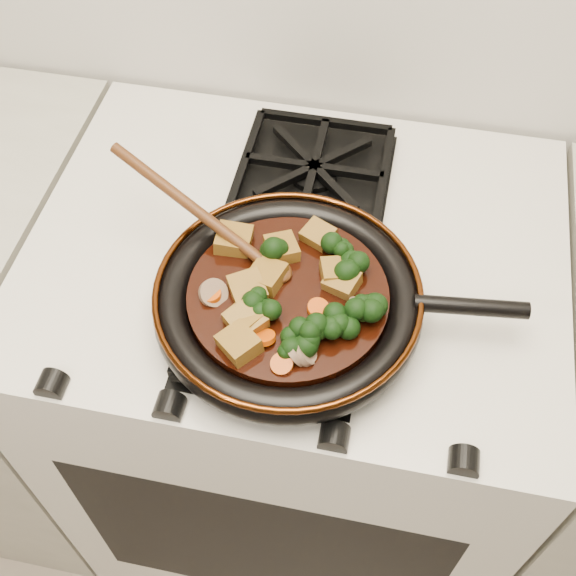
# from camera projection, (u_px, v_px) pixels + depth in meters

# --- Properties ---
(stove) EXTENTS (0.76, 0.60, 0.90)m
(stove) POSITION_uv_depth(u_px,v_px,m) (294.00, 397.00, 1.38)
(stove) COLOR beige
(stove) RESTS_ON ground
(burner_grate_front) EXTENTS (0.23, 0.23, 0.03)m
(burner_grate_front) POSITION_uv_depth(u_px,v_px,m) (275.00, 322.00, 0.93)
(burner_grate_front) COLOR black
(burner_grate_front) RESTS_ON stove
(burner_grate_back) EXTENTS (0.23, 0.23, 0.03)m
(burner_grate_back) POSITION_uv_depth(u_px,v_px,m) (314.00, 171.00, 1.09)
(burner_grate_back) COLOR black
(burner_grate_back) RESTS_ON stove
(skillet) EXTENTS (0.47, 0.34, 0.05)m
(skillet) POSITION_uv_depth(u_px,v_px,m) (290.00, 300.00, 0.91)
(skillet) COLOR black
(skillet) RESTS_ON burner_grate_front
(braising_sauce) EXTENTS (0.25, 0.25, 0.02)m
(braising_sauce) POSITION_uv_depth(u_px,v_px,m) (288.00, 298.00, 0.91)
(braising_sauce) COLOR black
(braising_sauce) RESTS_ON skillet
(tofu_cube_0) EXTENTS (0.05, 0.06, 0.03)m
(tofu_cube_0) POSITION_uv_depth(u_px,v_px,m) (267.00, 276.00, 0.90)
(tofu_cube_0) COLOR brown
(tofu_cube_0) RESTS_ON braising_sauce
(tofu_cube_1) EXTENTS (0.05, 0.06, 0.03)m
(tofu_cube_1) POSITION_uv_depth(u_px,v_px,m) (282.00, 249.00, 0.93)
(tofu_cube_1) COLOR brown
(tofu_cube_1) RESTS_ON braising_sauce
(tofu_cube_2) EXTENTS (0.05, 0.05, 0.03)m
(tofu_cube_2) POSITION_uv_depth(u_px,v_px,m) (234.00, 240.00, 0.94)
(tofu_cube_2) COLOR brown
(tofu_cube_2) RESTS_ON braising_sauce
(tofu_cube_3) EXTENTS (0.06, 0.06, 0.03)m
(tofu_cube_3) POSITION_uv_depth(u_px,v_px,m) (248.00, 290.00, 0.89)
(tofu_cube_3) COLOR brown
(tofu_cube_3) RESTS_ON braising_sauce
(tofu_cube_4) EXTENTS (0.05, 0.05, 0.03)m
(tofu_cube_4) POSITION_uv_depth(u_px,v_px,m) (244.00, 319.00, 0.87)
(tofu_cube_4) COLOR brown
(tofu_cube_4) RESTS_ON braising_sauce
(tofu_cube_5) EXTENTS (0.06, 0.06, 0.03)m
(tofu_cube_5) POSITION_uv_depth(u_px,v_px,m) (239.00, 344.00, 0.84)
(tofu_cube_5) COLOR brown
(tofu_cube_5) RESTS_ON braising_sauce
(tofu_cube_6) EXTENTS (0.05, 0.05, 0.03)m
(tofu_cube_6) POSITION_uv_depth(u_px,v_px,m) (338.00, 272.00, 0.91)
(tofu_cube_6) COLOR brown
(tofu_cube_6) RESTS_ON braising_sauce
(tofu_cube_7) EXTENTS (0.05, 0.05, 0.03)m
(tofu_cube_7) POSITION_uv_depth(u_px,v_px,m) (318.00, 235.00, 0.94)
(tofu_cube_7) COLOR brown
(tofu_cube_7) RESTS_ON braising_sauce
(tofu_cube_8) EXTENTS (0.05, 0.05, 0.03)m
(tofu_cube_8) POSITION_uv_depth(u_px,v_px,m) (342.00, 283.00, 0.90)
(tofu_cube_8) COLOR brown
(tofu_cube_8) RESTS_ON braising_sauce
(tofu_cube_9) EXTENTS (0.06, 0.06, 0.03)m
(tofu_cube_9) POSITION_uv_depth(u_px,v_px,m) (246.00, 321.00, 0.86)
(tofu_cube_9) COLOR brown
(tofu_cube_9) RESTS_ON braising_sauce
(broccoli_floret_0) EXTENTS (0.08, 0.09, 0.07)m
(broccoli_floret_0) POSITION_uv_depth(u_px,v_px,m) (340.00, 326.00, 0.86)
(broccoli_floret_0) COLOR black
(broccoli_floret_0) RESTS_ON braising_sauce
(broccoli_floret_1) EXTENTS (0.09, 0.09, 0.06)m
(broccoli_floret_1) POSITION_uv_depth(u_px,v_px,m) (279.00, 251.00, 0.93)
(broccoli_floret_1) COLOR black
(broccoli_floret_1) RESTS_ON braising_sauce
(broccoli_floret_2) EXTENTS (0.06, 0.07, 0.07)m
(broccoli_floret_2) POSITION_uv_depth(u_px,v_px,m) (340.00, 245.00, 0.93)
(broccoli_floret_2) COLOR black
(broccoli_floret_2) RESTS_ON braising_sauce
(broccoli_floret_3) EXTENTS (0.09, 0.09, 0.06)m
(broccoli_floret_3) POSITION_uv_depth(u_px,v_px,m) (262.00, 307.00, 0.87)
(broccoli_floret_3) COLOR black
(broccoli_floret_3) RESTS_ON braising_sauce
(broccoli_floret_4) EXTENTS (0.07, 0.08, 0.07)m
(broccoli_floret_4) POSITION_uv_depth(u_px,v_px,m) (298.00, 346.00, 0.84)
(broccoli_floret_4) COLOR black
(broccoli_floret_4) RESTS_ON braising_sauce
(broccoli_floret_5) EXTENTS (0.07, 0.07, 0.06)m
(broccoli_floret_5) POSITION_uv_depth(u_px,v_px,m) (364.00, 313.00, 0.87)
(broccoli_floret_5) COLOR black
(broccoli_floret_5) RESTS_ON braising_sauce
(broccoli_floret_6) EXTENTS (0.08, 0.08, 0.07)m
(broccoli_floret_6) POSITION_uv_depth(u_px,v_px,m) (309.00, 334.00, 0.85)
(broccoli_floret_6) COLOR black
(broccoli_floret_6) RESTS_ON braising_sauce
(broccoli_floret_7) EXTENTS (0.08, 0.09, 0.06)m
(broccoli_floret_7) POSITION_uv_depth(u_px,v_px,m) (353.00, 269.00, 0.91)
(broccoli_floret_7) COLOR black
(broccoli_floret_7) RESTS_ON braising_sauce
(carrot_coin_0) EXTENTS (0.03, 0.03, 0.02)m
(carrot_coin_0) POSITION_uv_depth(u_px,v_px,m) (282.00, 364.00, 0.83)
(carrot_coin_0) COLOR #C94405
(carrot_coin_0) RESTS_ON braising_sauce
(carrot_coin_1) EXTENTS (0.03, 0.03, 0.02)m
(carrot_coin_1) POSITION_uv_depth(u_px,v_px,m) (264.00, 338.00, 0.85)
(carrot_coin_1) COLOR #C94405
(carrot_coin_1) RESTS_ON braising_sauce
(carrot_coin_2) EXTENTS (0.03, 0.03, 0.01)m
(carrot_coin_2) POSITION_uv_depth(u_px,v_px,m) (318.00, 308.00, 0.88)
(carrot_coin_2) COLOR #C94405
(carrot_coin_2) RESTS_ON braising_sauce
(carrot_coin_3) EXTENTS (0.03, 0.03, 0.01)m
(carrot_coin_3) POSITION_uv_depth(u_px,v_px,m) (211.00, 295.00, 0.89)
(carrot_coin_3) COLOR #C94405
(carrot_coin_3) RESTS_ON braising_sauce
(carrot_coin_4) EXTENTS (0.03, 0.03, 0.01)m
(carrot_coin_4) POSITION_uv_depth(u_px,v_px,m) (248.00, 323.00, 0.87)
(carrot_coin_4) COLOR #C94405
(carrot_coin_4) RESTS_ON braising_sauce
(mushroom_slice_0) EXTENTS (0.04, 0.04, 0.03)m
(mushroom_slice_0) POSITION_uv_depth(u_px,v_px,m) (305.00, 352.00, 0.84)
(mushroom_slice_0) COLOR #7F6149
(mushroom_slice_0) RESTS_ON braising_sauce
(mushroom_slice_1) EXTENTS (0.05, 0.05, 0.03)m
(mushroom_slice_1) POSITION_uv_depth(u_px,v_px,m) (213.00, 293.00, 0.89)
(mushroom_slice_1) COLOR #7F6149
(mushroom_slice_1) RESTS_ON braising_sauce
(mushroom_slice_2) EXTENTS (0.04, 0.04, 0.02)m
(mushroom_slice_2) POSITION_uv_depth(u_px,v_px,m) (361.00, 306.00, 0.88)
(mushroom_slice_2) COLOR #7F6149
(mushroom_slice_2) RESTS_ON braising_sauce
(mushroom_slice_3) EXTENTS (0.04, 0.04, 0.02)m
(mushroom_slice_3) POSITION_uv_depth(u_px,v_px,m) (304.00, 352.00, 0.84)
(mushroom_slice_3) COLOR #7F6149
(mushroom_slice_3) RESTS_ON braising_sauce
(mushroom_slice_4) EXTENTS (0.04, 0.04, 0.03)m
(mushroom_slice_4) POSITION_uv_depth(u_px,v_px,m) (297.00, 353.00, 0.84)
(mushroom_slice_4) COLOR #7F6149
(mushroom_slice_4) RESTS_ON braising_sauce
(wooden_spoon) EXTENTS (0.16, 0.09, 0.26)m
(wooden_spoon) POSITION_uv_depth(u_px,v_px,m) (224.00, 232.00, 0.92)
(wooden_spoon) COLOR #48250F
(wooden_spoon) RESTS_ON braising_sauce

